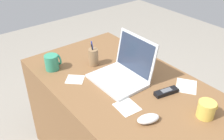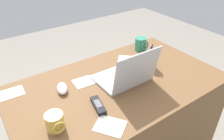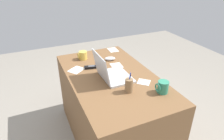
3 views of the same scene
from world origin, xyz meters
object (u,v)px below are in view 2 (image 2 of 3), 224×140
at_px(computer_mouse, 62,88).
at_px(pen_holder, 151,60).
at_px(laptop, 126,75).
at_px(coffee_mug_white, 55,122).
at_px(cordless_phone, 98,105).
at_px(coffee_mug_tall, 141,44).

xyz_separation_m(computer_mouse, pen_holder, (-0.61, 0.10, 0.04)).
relative_size(laptop, pen_holder, 1.85).
relative_size(computer_mouse, coffee_mug_white, 1.15).
xyz_separation_m(cordless_phone, pen_holder, (-0.51, -0.14, 0.05)).
bearing_deg(cordless_phone, coffee_mug_tall, -149.16).
xyz_separation_m(coffee_mug_tall, pen_holder, (0.12, 0.24, 0.01)).
distance_m(laptop, cordless_phone, 0.28).
xyz_separation_m(coffee_mug_tall, cordless_phone, (0.63, 0.38, -0.04)).
distance_m(computer_mouse, cordless_phone, 0.26).
height_order(coffee_mug_tall, cordless_phone, coffee_mug_tall).
distance_m(computer_mouse, coffee_mug_white, 0.29).
bearing_deg(coffee_mug_tall, coffee_mug_white, 24.12).
xyz_separation_m(computer_mouse, cordless_phone, (-0.10, 0.24, -0.01)).
height_order(coffee_mug_white, cordless_phone, coffee_mug_white).
bearing_deg(coffee_mug_tall, laptop, 37.28).
relative_size(laptop, coffee_mug_tall, 3.20).
bearing_deg(cordless_phone, pen_holder, -164.81).
distance_m(cordless_phone, pen_holder, 0.53).
bearing_deg(coffee_mug_white, cordless_phone, -176.53).
height_order(computer_mouse, pen_holder, pen_holder).
relative_size(laptop, computer_mouse, 2.80).
xyz_separation_m(coffee_mug_white, coffee_mug_tall, (-0.87, -0.39, 0.01)).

